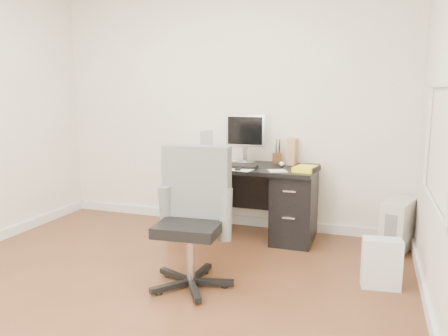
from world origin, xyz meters
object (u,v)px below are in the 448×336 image
(wicker_basket, at_px, (192,210))
(lcd_monitor, at_px, (245,139))
(desk, at_px, (243,198))
(pc_tower, at_px, (398,225))
(office_chair, at_px, (190,219))
(keyboard, at_px, (233,166))

(wicker_basket, bearing_deg, lcd_monitor, -0.05)
(lcd_monitor, bearing_deg, wicker_basket, 177.41)
(desk, xyz_separation_m, wicker_basket, (-0.63, 0.12, -0.22))
(desk, relative_size, pc_tower, 3.06)
(office_chair, bearing_deg, lcd_monitor, 85.42)
(keyboard, distance_m, office_chair, 1.21)
(keyboard, relative_size, wicker_basket, 1.41)
(lcd_monitor, xyz_separation_m, keyboard, (-0.05, -0.27, -0.25))
(pc_tower, bearing_deg, wicker_basket, -163.37)
(office_chair, height_order, wicker_basket, office_chair)
(desk, xyz_separation_m, office_chair, (-0.02, -1.34, 0.15))
(lcd_monitor, bearing_deg, keyboard, -102.69)
(keyboard, distance_m, pc_tower, 1.70)
(keyboard, xyz_separation_m, pc_tower, (1.60, 0.21, -0.52))
(lcd_monitor, bearing_deg, pc_tower, -5.09)
(desk, bearing_deg, pc_tower, 1.96)
(desk, xyz_separation_m, pc_tower, (1.54, 0.05, -0.15))
(desk, height_order, wicker_basket, desk)
(office_chair, xyz_separation_m, pc_tower, (1.56, 1.39, -0.30))
(desk, height_order, keyboard, keyboard)
(keyboard, relative_size, office_chair, 0.45)
(keyboard, bearing_deg, pc_tower, 2.45)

